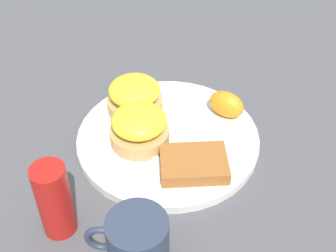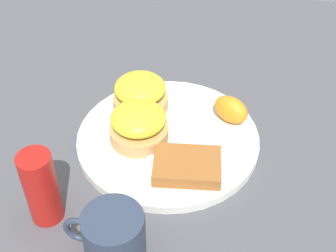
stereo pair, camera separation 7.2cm
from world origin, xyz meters
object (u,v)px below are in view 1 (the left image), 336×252
Objects in this scene: sandwich_benedict_right at (139,127)px; cup at (137,243)px; condiment_bottle at (54,200)px; sandwich_benedict_left at (135,97)px; fork at (136,136)px; hashbrown_patty at (194,164)px; orange_wedge at (227,104)px.

sandwich_benedict_right is 0.20m from cup.
sandwich_benedict_left is at bearing -106.05° from condiment_bottle.
sandwich_benedict_right is 0.55× the size of fork.
fork is 1.62× the size of cup.
sandwich_benedict_right is at bearing 136.56° from fork.
hashbrown_patty is at bearing -111.82° from cup.
sandwich_benedict_right is 0.81× the size of condiment_bottle.
fork is 0.19m from condiment_bottle.
hashbrown_patty is 0.58× the size of fork.
hashbrown_patty is 0.21m from condiment_bottle.
hashbrown_patty is 0.11m from fork.
orange_wedge is (-0.05, -0.13, 0.01)m from hashbrown_patty.
condiment_bottle is (0.08, 0.16, 0.01)m from sandwich_benedict_right.
sandwich_benedict_right is 0.15m from orange_wedge.
fork is (-0.01, 0.07, -0.03)m from sandwich_benedict_left.
cup reaches higher than hashbrown_patty.
orange_wedge is 0.58× the size of cup.
fork is (0.01, -0.01, -0.03)m from sandwich_benedict_right.
sandwich_benedict_right reaches higher than hashbrown_patty.
orange_wedge is at bearing -132.75° from condiment_bottle.
sandwich_benedict_left is 0.24m from condiment_bottle.
sandwich_benedict_left is 0.81× the size of condiment_bottle.
sandwich_benedict_left reaches higher than hashbrown_patty.
orange_wedge is (-0.15, -0.00, -0.01)m from sandwich_benedict_left.
cup is 0.91× the size of condiment_bottle.
condiment_bottle is at bearing 62.14° from sandwich_benedict_right.
orange_wedge is at bearing -150.60° from sandwich_benedict_right.
fork is at bearing -43.44° from sandwich_benedict_right.
sandwich_benedict_left is 0.16m from hashbrown_patty.
sandwich_benedict_left reaches higher than orange_wedge.
orange_wedge is at bearing -153.84° from fork.
hashbrown_patty is 0.13m from orange_wedge.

